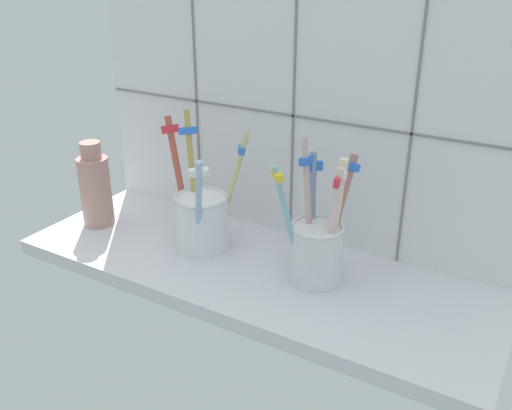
# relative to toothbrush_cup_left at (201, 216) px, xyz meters

# --- Properties ---
(counter_slab) EXTENTS (0.64, 0.22, 0.02)m
(counter_slab) POSITION_rel_toothbrush_cup_left_xyz_m (0.09, -0.01, -0.06)
(counter_slab) COLOR silver
(counter_slab) RESTS_ON ground
(tile_wall_back) EXTENTS (0.64, 0.02, 0.45)m
(tile_wall_back) POSITION_rel_toothbrush_cup_left_xyz_m (0.09, 0.11, 0.16)
(tile_wall_back) COLOR white
(tile_wall_back) RESTS_ON ground
(toothbrush_cup_left) EXTENTS (0.14, 0.10, 0.18)m
(toothbrush_cup_left) POSITION_rel_toothbrush_cup_left_xyz_m (0.00, 0.00, 0.00)
(toothbrush_cup_left) COLOR white
(toothbrush_cup_left) RESTS_ON counter_slab
(toothbrush_cup_right) EXTENTS (0.09, 0.09, 0.18)m
(toothbrush_cup_right) POSITION_rel_toothbrush_cup_left_xyz_m (0.17, 0.00, 0.00)
(toothbrush_cup_right) COLOR silver
(toothbrush_cup_right) RESTS_ON counter_slab
(ceramic_vase) EXTENTS (0.05, 0.05, 0.13)m
(ceramic_vase) POSITION_rel_toothbrush_cup_left_xyz_m (-0.18, -0.02, 0.01)
(ceramic_vase) COLOR tan
(ceramic_vase) RESTS_ON counter_slab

